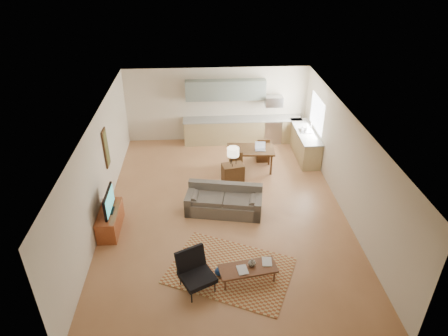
{
  "coord_description": "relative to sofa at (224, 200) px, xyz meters",
  "views": [
    {
      "loc": [
        -0.57,
        -9.03,
        6.58
      ],
      "look_at": [
        0.0,
        0.3,
        1.15
      ],
      "focal_mm": 32.0,
      "sensor_mm": 36.0,
      "label": 1
    }
  ],
  "objects": [
    {
      "name": "tv_credenza",
      "position": [
        -2.96,
        -0.59,
        -0.08
      ],
      "size": [
        0.48,
        1.26,
        0.58
      ],
      "primitive_type": null,
      "color": "brown",
      "rests_on": "floor"
    },
    {
      "name": "sofa",
      "position": [
        0.0,
        0.0,
        0.0
      ],
      "size": [
        2.27,
        1.31,
        0.74
      ],
      "primitive_type": null,
      "rotation": [
        0.0,
        0.0,
        -0.18
      ],
      "color": "#554E43",
      "rests_on": "floor"
    },
    {
      "name": "wall_art_left",
      "position": [
        -3.18,
        1.02,
        1.18
      ],
      "size": [
        0.06,
        0.42,
        1.1
      ],
      "primitive_type": null,
      "color": "olive",
      "rests_on": "room"
    },
    {
      "name": "rug",
      "position": [
        0.01,
        -2.26,
        -0.36
      ],
      "size": [
        3.19,
        2.79,
        0.02
      ],
      "primitive_type": "cube",
      "rotation": [
        0.0,
        0.0,
        -0.43
      ],
      "color": "brown",
      "rests_on": "floor"
    },
    {
      "name": "coffee_table",
      "position": [
        0.37,
        -2.58,
        -0.18
      ],
      "size": [
        1.32,
        0.7,
        0.38
      ],
      "primitive_type": null,
      "rotation": [
        0.0,
        0.0,
        0.17
      ],
      "color": "#522C17",
      "rests_on": "floor"
    },
    {
      "name": "console_table",
      "position": [
        0.35,
        1.31,
        -0.01
      ],
      "size": [
        0.69,
        0.53,
        0.73
      ],
      "primitive_type": null,
      "rotation": [
        0.0,
        0.0,
        0.19
      ],
      "color": "#3C2512",
      "rests_on": "floor"
    },
    {
      "name": "tv",
      "position": [
        -2.91,
        -0.59,
        0.5
      ],
      "size": [
        0.1,
        0.97,
        0.58
      ],
      "primitive_type": null,
      "color": "black",
      "rests_on": "tv_credenza"
    },
    {
      "name": "armchair",
      "position": [
        -0.74,
        -2.75,
        0.07
      ],
      "size": [
        1.03,
        1.03,
        0.88
      ],
      "primitive_type": null,
      "rotation": [
        0.0,
        0.0,
        0.47
      ],
      "color": "black",
      "rests_on": "floor"
    },
    {
      "name": "soap_bottle",
      "position": [
        2.86,
        3.17,
        0.64
      ],
      "size": [
        0.11,
        0.12,
        0.19
      ],
      "primitive_type": "imported",
      "rotation": [
        0.0,
        0.0,
        -0.17
      ],
      "color": "beige",
      "rests_on": "kitchen_counter_right"
    },
    {
      "name": "dining_chair_near",
      "position": [
        0.5,
        1.64,
        0.06
      ],
      "size": [
        0.43,
        0.45,
        0.86
      ],
      "primitive_type": null,
      "rotation": [
        0.0,
        0.0,
        0.06
      ],
      "color": "#3C2512",
      "rests_on": "floor"
    },
    {
      "name": "kitchen_counter_right",
      "position": [
        2.96,
        3.12,
        0.09
      ],
      "size": [
        0.64,
        2.26,
        0.92
      ],
      "primitive_type": null,
      "color": "tan",
      "rests_on": "ground"
    },
    {
      "name": "book_b",
      "position": [
        0.7,
        -2.42,
        0.01
      ],
      "size": [
        0.26,
        0.33,
        0.02
      ],
      "primitive_type": "imported",
      "rotation": [
        0.0,
        0.0,
        -0.09
      ],
      "color": "navy",
      "rests_on": "coffee_table"
    },
    {
      "name": "table_lamp",
      "position": [
        0.35,
        1.31,
        0.65
      ],
      "size": [
        0.37,
        0.37,
        0.58
      ],
      "primitive_type": null,
      "rotation": [
        0.0,
        0.0,
        0.05
      ],
      "color": "beige",
      "rests_on": "console_table"
    },
    {
      "name": "kitchen_range",
      "position": [
        2.03,
        4.3,
        0.08
      ],
      "size": [
        0.62,
        0.62,
        0.9
      ],
      "primitive_type": "cube",
      "color": "#A5A8AD",
      "rests_on": "ground"
    },
    {
      "name": "triptych",
      "position": [
        -0.07,
        4.59,
        1.38
      ],
      "size": [
        1.7,
        0.04,
        0.5
      ],
      "primitive_type": null,
      "color": "beige",
      "rests_on": "room"
    },
    {
      "name": "kitchen_counter_back",
      "position": [
        0.93,
        4.3,
        0.09
      ],
      "size": [
        4.26,
        0.64,
        0.92
      ],
      "primitive_type": null,
      "color": "tan",
      "rests_on": "ground"
    },
    {
      "name": "kitchen_microwave",
      "position": [
        2.03,
        4.32,
        1.18
      ],
      "size": [
        0.62,
        0.4,
        0.35
      ],
      "primitive_type": "cube",
      "color": "#A5A8AD",
      "rests_on": "room"
    },
    {
      "name": "upper_cabinets",
      "position": [
        0.33,
        4.45,
        1.58
      ],
      "size": [
        2.8,
        0.34,
        0.7
      ],
      "primitive_type": "cube",
      "color": "gray",
      "rests_on": "room"
    },
    {
      "name": "room",
      "position": [
        0.03,
        0.12,
        0.98
      ],
      "size": [
        9.0,
        9.0,
        9.0
      ],
      "color": "#A66E44",
      "rests_on": "ground"
    },
    {
      "name": "dining_table",
      "position": [
        0.98,
        2.26,
        0.0
      ],
      "size": [
        1.54,
        0.94,
        0.75
      ],
      "primitive_type": null,
      "rotation": [
        0.0,
        0.0,
        -0.06
      ],
      "color": "#3C2512",
      "rests_on": "floor"
    },
    {
      "name": "laptop",
      "position": [
        1.28,
        2.16,
        0.5
      ],
      "size": [
        0.33,
        0.26,
        0.24
      ],
      "primitive_type": null,
      "rotation": [
        0.0,
        0.0,
        -0.06
      ],
      "color": "#A5A8AD",
      "rests_on": "dining_table"
    },
    {
      "name": "dining_chair_far",
      "position": [
        1.47,
        2.87,
        0.06
      ],
      "size": [
        0.42,
        0.43,
        0.85
      ],
      "primitive_type": null,
      "rotation": [
        0.0,
        0.0,
        3.12
      ],
      "color": "#3C2512",
      "rests_on": "floor"
    },
    {
      "name": "vase",
      "position": [
        0.46,
        -2.51,
        0.09
      ],
      "size": [
        0.18,
        0.18,
        0.18
      ],
      "primitive_type": "imported",
      "rotation": [
        0.0,
        0.0,
        0.04
      ],
      "color": "black",
      "rests_on": "coffee_table"
    },
    {
      "name": "window_right",
      "position": [
        3.26,
        3.12,
        1.18
      ],
      "size": [
        0.02,
        1.4,
        1.05
      ],
      "primitive_type": "cube",
      "color": "white",
      "rests_on": "room"
    },
    {
      "name": "book_a",
      "position": [
        0.13,
        -2.67,
        0.02
      ],
      "size": [
        0.31,
        0.36,
        0.03
      ],
      "primitive_type": "imported",
      "rotation": [
        0.0,
        0.0,
        0.16
      ],
      "color": "maroon",
      "rests_on": "coffee_table"
    }
  ]
}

